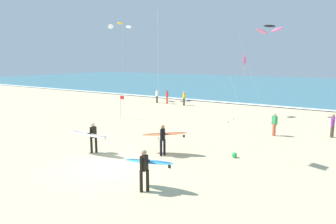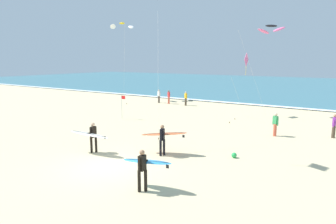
% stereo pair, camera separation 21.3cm
% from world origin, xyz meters
% --- Properties ---
extents(ground_plane, '(160.00, 160.00, 0.00)m').
position_xyz_m(ground_plane, '(0.00, 0.00, 0.00)').
color(ground_plane, beige).
extents(ocean_water, '(160.00, 60.00, 0.08)m').
position_xyz_m(ocean_water, '(0.00, 53.46, 0.04)').
color(ocean_water, teal).
rests_on(ocean_water, ground).
extents(shoreline_foam, '(160.00, 1.02, 0.01)m').
position_xyz_m(shoreline_foam, '(0.00, 23.76, 0.09)').
color(shoreline_foam, white).
rests_on(shoreline_foam, ocean_water).
extents(surfer_lead, '(2.23, 1.02, 1.71)m').
position_xyz_m(surfer_lead, '(3.18, -1.12, 1.04)').
color(surfer_lead, black).
rests_on(surfer_lead, ground).
extents(surfer_trailing, '(2.57, 1.06, 1.71)m').
position_xyz_m(surfer_trailing, '(-2.19, 1.08, 1.05)').
color(surfer_trailing, black).
rests_on(surfer_trailing, ground).
extents(surfer_third, '(2.64, 1.46, 1.71)m').
position_xyz_m(surfer_third, '(1.25, 3.07, 1.06)').
color(surfer_third, black).
rests_on(surfer_third, ground).
extents(kite_arc_charcoal_near, '(3.35, 4.00, 8.10)m').
position_xyz_m(kite_arc_charcoal_near, '(2.89, 17.38, 7.74)').
color(kite_arc_charcoal_near, pink).
rests_on(kite_arc_charcoal_near, ground).
extents(kite_diamond_rose_mid, '(0.22, 4.57, 5.72)m').
position_xyz_m(kite_diamond_rose_mid, '(1.00, 16.77, 4.95)').
color(kite_diamond_rose_mid, pink).
rests_on(kite_diamond_rose_mid, ground).
extents(kite_arc_golden_far, '(4.59, 4.53, 9.68)m').
position_xyz_m(kite_arc_golden_far, '(-15.99, 19.44, 9.29)').
color(kite_arc_golden_far, white).
rests_on(kite_arc_golden_far, ground).
extents(bystander_purple_top, '(0.22, 0.50, 1.59)m').
position_xyz_m(bystander_purple_top, '(8.70, 12.20, 0.81)').
color(bystander_purple_top, '#4C3D2D').
rests_on(bystander_purple_top, ground).
extents(bystander_green_top, '(0.44, 0.32, 1.59)m').
position_xyz_m(bystander_green_top, '(5.33, 10.57, 0.81)').
color(bystander_green_top, '#D8593F').
rests_on(bystander_green_top, ground).
extents(bystander_red_top, '(0.44, 0.32, 1.59)m').
position_xyz_m(bystander_red_top, '(-8.98, 19.40, 0.81)').
color(bystander_red_top, '#D8593F').
rests_on(bystander_red_top, ground).
extents(bystander_white_top, '(0.49, 0.24, 1.59)m').
position_xyz_m(bystander_white_top, '(-10.40, 19.39, 0.81)').
color(bystander_white_top, '#4C3D2D').
rests_on(bystander_white_top, ground).
extents(bystander_yellow_top, '(0.44, 0.32, 1.59)m').
position_xyz_m(bystander_yellow_top, '(-6.63, 19.29, 0.81)').
color(bystander_yellow_top, '#4C3D2D').
rests_on(bystander_yellow_top, ground).
extents(lifeguard_flag, '(0.45, 0.05, 2.10)m').
position_xyz_m(lifeguard_flag, '(-7.39, 9.48, 1.27)').
color(lifeguard_flag, silver).
rests_on(lifeguard_flag, ground).
extents(beach_ball, '(0.28, 0.28, 0.28)m').
position_xyz_m(beach_ball, '(4.71, 4.65, 0.14)').
color(beach_ball, green).
rests_on(beach_ball, ground).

